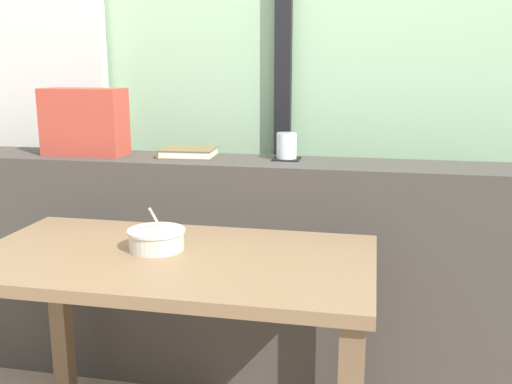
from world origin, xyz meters
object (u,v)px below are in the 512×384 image
Objects in this scene: coaster_square at (287,159)px; soup_bowl at (157,239)px; juice_glass at (287,147)px; closed_book at (188,152)px; throw_pillow at (85,122)px; breakfast_table at (173,291)px.

coaster_square is 0.67m from soup_bowl.
coaster_square is at bearing 0.00° from juice_glass.
juice_glass is 0.39m from closed_book.
juice_glass reaches higher than closed_book.
soup_bowl is (0.49, -0.53, -0.29)m from throw_pillow.
breakfast_table is 12.20× the size of juice_glass.
soup_bowl is (-0.06, 0.04, 0.15)m from breakfast_table.
juice_glass is 0.68m from soup_bowl.
closed_book is 0.68× the size of throw_pillow.
juice_glass is at bearing 0.12° from closed_book.
throw_pillow reaches higher than coaster_square.
juice_glass reaches higher than soup_bowl.
closed_book is 0.43m from throw_pillow.
soup_bowl is (0.09, -0.57, -0.17)m from closed_book.
soup_bowl is at bearing 147.93° from breakfast_table.
juice_glass is at bearing 180.00° from coaster_square.
throw_pillow is (-0.55, 0.57, 0.43)m from breakfast_table.
throw_pillow is at bearing -176.98° from juice_glass.
juice_glass reaches higher than breakfast_table.
closed_book is (-0.39, -0.00, -0.03)m from juice_glass.
breakfast_table is 11.66× the size of coaster_square.
juice_glass is (-0.00, 0.00, 0.05)m from coaster_square.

